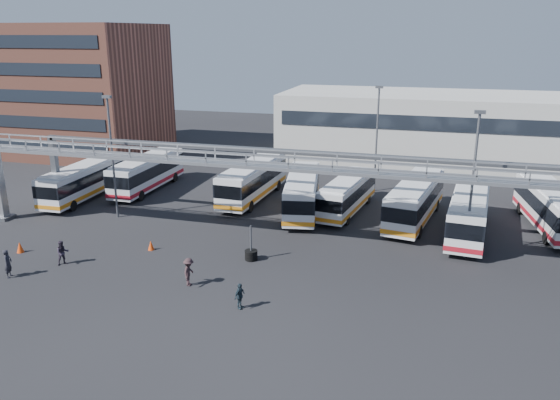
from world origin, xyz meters
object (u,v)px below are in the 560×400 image
(light_pole_left, at_px, (112,151))
(tire_stack, at_px, (251,254))
(pedestrian_a, at_px, (8,263))
(cone_left, at_px, (20,247))
(bus_3, at_px, (253,179))
(pedestrian_c, at_px, (189,272))
(bus_8, at_px, (550,206))
(light_pole_mid, at_px, (473,178))
(bus_5, at_px, (347,193))
(pedestrian_b, at_px, (63,253))
(cone_right, at_px, (151,245))
(light_pole_back, at_px, (377,133))
(bus_4, at_px, (302,192))
(bus_7, at_px, (469,212))
(bus_6, at_px, (415,199))
(pedestrian_d, at_px, (240,296))
(bus_1, at_px, (147,172))
(bus_0, at_px, (82,181))

(light_pole_left, height_order, tire_stack, light_pole_left)
(light_pole_left, height_order, pedestrian_a, light_pole_left)
(cone_left, distance_m, tire_stack, 16.58)
(bus_3, xyz_separation_m, pedestrian_c, (2.01, -18.34, -1.02))
(bus_8, bearing_deg, light_pole_left, -176.45)
(light_pole_mid, relative_size, bus_8, 0.89)
(bus_5, height_order, bus_8, bus_8)
(pedestrian_b, bearing_deg, bus_5, -2.86)
(pedestrian_a, xyz_separation_m, cone_right, (6.49, 6.57, -0.58))
(light_pole_back, relative_size, cone_left, 13.02)
(bus_4, bearing_deg, light_pole_left, -169.70)
(bus_5, xyz_separation_m, bus_7, (9.83, -3.08, 0.21))
(pedestrian_c, bearing_deg, bus_6, -44.92)
(bus_3, bearing_deg, bus_6, -5.66)
(pedestrian_b, xyz_separation_m, cone_left, (-4.33, 0.98, -0.46))
(light_pole_left, distance_m, cone_left, 10.54)
(bus_7, height_order, pedestrian_d, bus_7)
(light_pole_back, xyz_separation_m, cone_left, (-22.44, -22.75, -5.34))
(bus_1, distance_m, cone_right, 16.13)
(bus_7, relative_size, pedestrian_c, 6.37)
(bus_0, bearing_deg, pedestrian_d, -38.63)
(light_pole_left, height_order, bus_8, light_pole_left)
(bus_6, height_order, cone_left, bus_6)
(bus_0, relative_size, pedestrian_d, 7.02)
(bus_5, bearing_deg, tire_stack, -102.65)
(light_pole_mid, bearing_deg, pedestrian_a, -158.04)
(cone_left, height_order, cone_right, cone_left)
(bus_0, bearing_deg, pedestrian_b, -61.81)
(pedestrian_c, bearing_deg, pedestrian_d, -121.85)
(light_pole_back, height_order, bus_5, light_pole_back)
(light_pole_left, bearing_deg, cone_right, -42.59)
(bus_7, bearing_deg, pedestrian_b, -147.72)
(bus_3, relative_size, bus_4, 1.01)
(bus_6, xyz_separation_m, tire_stack, (-10.39, -11.20, -1.49))
(bus_4, xyz_separation_m, cone_right, (-8.44, -11.33, -1.51))
(bus_5, distance_m, pedestrian_c, 18.41)
(bus_8, distance_m, cone_right, 30.97)
(pedestrian_c, bearing_deg, bus_5, -28.85)
(light_pole_left, height_order, bus_4, light_pole_left)
(bus_6, bearing_deg, light_pole_back, 126.42)
(bus_1, xyz_separation_m, pedestrian_c, (13.04, -18.49, -0.95))
(bus_5, distance_m, bus_6, 5.82)
(light_pole_mid, xyz_separation_m, cone_right, (-21.70, -4.79, -5.37))
(bus_1, height_order, tire_stack, bus_1)
(bus_8, height_order, pedestrian_a, bus_8)
(bus_6, height_order, tire_stack, bus_6)
(bus_7, bearing_deg, bus_5, 168.13)
(bus_0, height_order, bus_3, bus_3)
(bus_0, bearing_deg, light_pole_back, 19.86)
(bus_5, bearing_deg, bus_4, -154.95)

